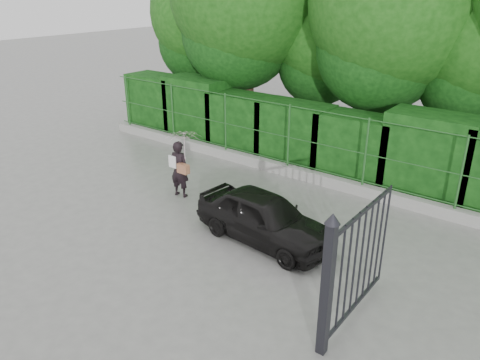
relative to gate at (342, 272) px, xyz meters
The scene contains 8 objects.
ground 4.81m from the gate, behind, with size 80.00×80.00×0.00m, color gray.
kerb 7.04m from the gate, 131.36° to the left, with size 14.00×0.25×0.30m, color #9E9E99.
fence 6.82m from the gate, 129.97° to the left, with size 14.13×0.06×1.80m.
hedge 7.72m from the gate, 126.27° to the left, with size 14.20×1.20×2.19m.
trees 9.76m from the gate, 112.24° to the left, with size 17.10×6.15×8.08m.
gate is the anchor object (origin of this frame).
woman 6.03m from the gate, 157.13° to the left, with size 0.89×0.91×1.77m.
car 3.21m from the gate, 146.12° to the left, with size 1.29×3.22×1.10m, color black.
Camera 1 is at (6.98, -6.34, 5.18)m, focal length 35.00 mm.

